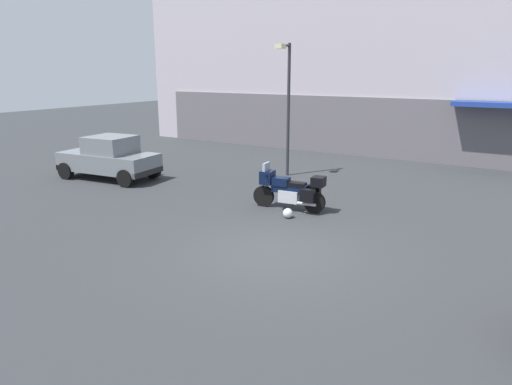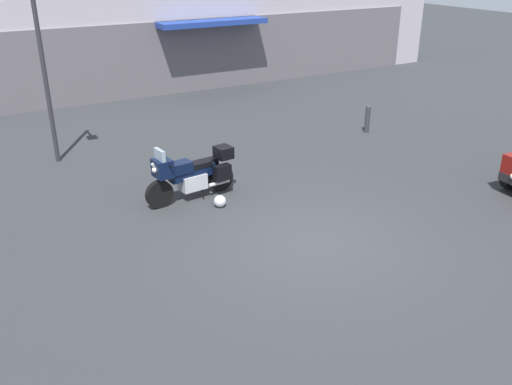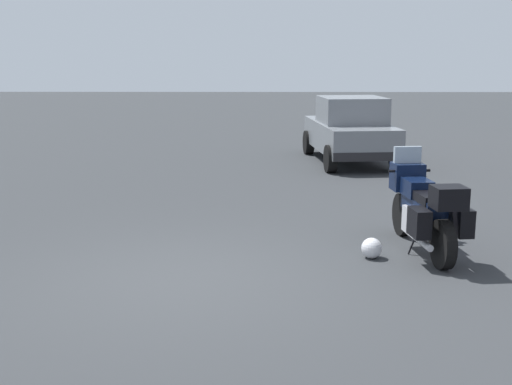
{
  "view_description": "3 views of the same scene",
  "coord_description": "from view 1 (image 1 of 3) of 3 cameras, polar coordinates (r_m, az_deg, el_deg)",
  "views": [
    {
      "loc": [
        4.82,
        -8.59,
        4.05
      ],
      "look_at": [
        -1.13,
        1.05,
        1.02
      ],
      "focal_mm": 32.29,
      "sensor_mm": 36.0,
      "label": 1
    },
    {
      "loc": [
        -5.73,
        -7.7,
        5.35
      ],
      "look_at": [
        -0.89,
        0.77,
        0.98
      ],
      "focal_mm": 38.39,
      "sensor_mm": 36.0,
      "label": 2
    },
    {
      "loc": [
        7.72,
        0.92,
        2.7
      ],
      "look_at": [
        -0.66,
        0.85,
        0.95
      ],
      "focal_mm": 47.0,
      "sensor_mm": 36.0,
      "label": 3
    }
  ],
  "objects": [
    {
      "name": "car_hatchback_near",
      "position": [
        18.37,
        -17.72,
        4.11
      ],
      "size": [
        3.99,
        2.15,
        1.64
      ],
      "rotation": [
        0.0,
        0.0,
        3.25
      ],
      "color": "slate",
      "rests_on": "ground"
    },
    {
      "name": "streetlamp_curbside",
      "position": [
        17.77,
        3.85,
        11.65
      ],
      "size": [
        0.28,
        0.94,
        5.0
      ],
      "color": "#2D2D33",
      "rests_on": "ground"
    },
    {
      "name": "ground_plane",
      "position": [
        10.65,
        2.21,
        -7.37
      ],
      "size": [
        80.0,
        80.0,
        0.0
      ],
      "primitive_type": "plane",
      "color": "#2D3033"
    },
    {
      "name": "motorcycle",
      "position": [
        13.64,
        4.24,
        0.38
      ],
      "size": [
        2.26,
        0.85,
        1.36
      ],
      "rotation": [
        0.0,
        0.0,
        3.25
      ],
      "color": "black",
      "rests_on": "ground"
    },
    {
      "name": "building_facade_rear",
      "position": [
        23.22,
        20.76,
        19.31
      ],
      "size": [
        31.07,
        3.4,
        12.45
      ],
      "color": "#B2A8B2",
      "rests_on": "ground"
    },
    {
      "name": "helmet",
      "position": [
        12.99,
        3.96,
        -2.57
      ],
      "size": [
        0.28,
        0.28,
        0.28
      ],
      "primitive_type": "sphere",
      "color": "silver",
      "rests_on": "ground"
    }
  ]
}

